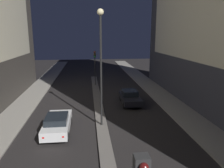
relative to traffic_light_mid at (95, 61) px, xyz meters
The scene contains 5 objects.
median_strip 11.90m from the traffic_light_mid, 90.00° to the right, with size 0.92×36.47×0.13m.
traffic_light_mid is the anchor object (origin of this frame).
street_lamp 14.81m from the traffic_light_mid, 90.00° to the right, with size 0.51×0.51×9.32m.
car_left_lane 16.09m from the traffic_light_mid, 102.85° to the right, with size 1.90×4.75×1.48m.
car_right_lane 10.06m from the traffic_light_mid, 68.49° to the right, with size 1.91×4.36×1.49m.
Camera 1 is at (-1.04, -1.21, 7.58)m, focal length 35.00 mm.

